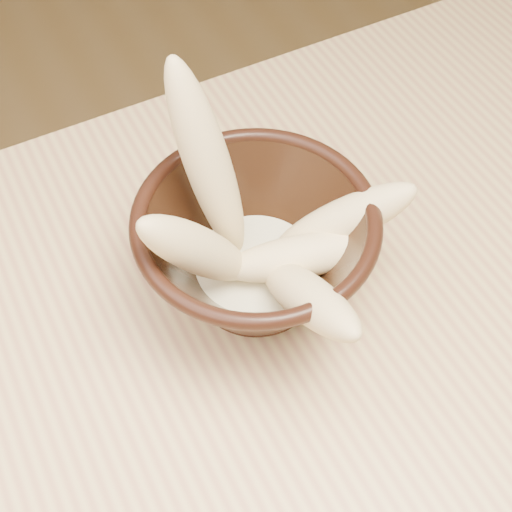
{
  "coord_description": "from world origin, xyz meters",
  "views": [
    {
      "loc": [
        -0.09,
        -0.16,
        1.26
      ],
      "look_at": [
        0.06,
        0.14,
        0.8
      ],
      "focal_mm": 50.0,
      "sensor_mm": 36.0,
      "label": 1
    }
  ],
  "objects": [
    {
      "name": "milk_puddle",
      "position": [
        0.06,
        0.14,
        0.78
      ],
      "size": [
        0.11,
        0.11,
        0.01
      ],
      "primitive_type": "cylinder",
      "color": "beige",
      "rests_on": "bowl"
    },
    {
      "name": "banana_across",
      "position": [
        0.09,
        0.11,
        0.81
      ],
      "size": [
        0.13,
        0.07,
        0.04
      ],
      "primitive_type": "ellipsoid",
      "rotation": [
        1.5,
        0.0,
        1.27
      ],
      "color": "#EED08D",
      "rests_on": "bowl"
    },
    {
      "name": "banana_front",
      "position": [
        0.07,
        0.07,
        0.83
      ],
      "size": [
        0.04,
        0.14,
        0.1
      ],
      "primitive_type": "ellipsoid",
      "rotation": [
        1.02,
        0.0,
        -0.0
      ],
      "color": "#EED08D",
      "rests_on": "bowl"
    },
    {
      "name": "banana_left",
      "position": [
        0.02,
        0.13,
        0.84
      ],
      "size": [
        0.11,
        0.04,
        0.13
      ],
      "primitive_type": "ellipsoid",
      "rotation": [
        0.61,
        0.0,
        -1.52
      ],
      "color": "#EED08D",
      "rests_on": "bowl"
    },
    {
      "name": "banana_right",
      "position": [
        0.13,
        0.12,
        0.82
      ],
      "size": [
        0.13,
        0.08,
        0.1
      ],
      "primitive_type": "ellipsoid",
      "rotation": [
        0.97,
        0.0,
        1.15
      ],
      "color": "#EED08D",
      "rests_on": "bowl"
    },
    {
      "name": "bowl",
      "position": [
        0.06,
        0.14,
        0.81
      ],
      "size": [
        0.19,
        0.19,
        0.1
      ],
      "rotation": [
        0.0,
        0.0,
        0.18
      ],
      "color": "black",
      "rests_on": "table"
    },
    {
      "name": "table",
      "position": [
        0.0,
        0.0,
        0.67
      ],
      "size": [
        1.2,
        0.8,
        0.75
      ],
      "color": "#DEBC7A",
      "rests_on": "ground"
    },
    {
      "name": "banana_upright",
      "position": [
        0.05,
        0.18,
        0.87
      ],
      "size": [
        0.06,
        0.1,
        0.18
      ],
      "primitive_type": "ellipsoid",
      "rotation": [
        0.33,
        0.0,
        3.48
      ],
      "color": "#EED08D",
      "rests_on": "bowl"
    }
  ]
}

